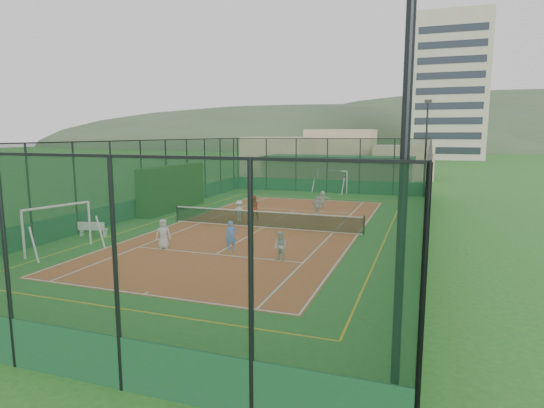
% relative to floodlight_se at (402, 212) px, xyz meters
% --- Properties ---
extents(ground, '(300.00, 300.00, 0.00)m').
position_rel_floodlight_se_xyz_m(ground, '(-8.60, 16.60, -4.12)').
color(ground, '#225F20').
rests_on(ground, ground).
extents(court_slab, '(11.17, 23.97, 0.01)m').
position_rel_floodlight_se_xyz_m(court_slab, '(-8.60, 16.60, -4.12)').
color(court_slab, '#B04427').
rests_on(court_slab, ground).
extents(tennis_net, '(11.67, 0.12, 1.06)m').
position_rel_floodlight_se_xyz_m(tennis_net, '(-8.60, 16.60, -3.59)').
color(tennis_net, black).
rests_on(tennis_net, ground).
extents(perimeter_fence, '(18.12, 34.12, 5.00)m').
position_rel_floodlight_se_xyz_m(perimeter_fence, '(-8.60, 16.60, -1.62)').
color(perimeter_fence, '#10321C').
rests_on(perimeter_fence, ground).
extents(floodlight_se, '(0.60, 0.26, 8.25)m').
position_rel_floodlight_se_xyz_m(floodlight_se, '(0.00, 0.00, 0.00)').
color(floodlight_se, black).
rests_on(floodlight_se, ground).
extents(floodlight_ne, '(0.60, 0.26, 8.25)m').
position_rel_floodlight_se_xyz_m(floodlight_ne, '(0.00, 33.20, 0.00)').
color(floodlight_ne, black).
rests_on(floodlight_ne, ground).
extents(clubhouse, '(15.20, 7.20, 3.15)m').
position_rel_floodlight_se_xyz_m(clubhouse, '(-8.60, 38.60, -2.55)').
color(clubhouse, tan).
rests_on(clubhouse, ground).
extents(apartment_tower, '(15.00, 12.00, 30.00)m').
position_rel_floodlight_se_xyz_m(apartment_tower, '(3.40, 98.60, 10.88)').
color(apartment_tower, beige).
rests_on(apartment_tower, ground).
extents(distant_hills, '(200.00, 60.00, 24.00)m').
position_rel_floodlight_se_xyz_m(distant_hills, '(-8.60, 166.60, -4.12)').
color(distant_hills, '#384C33').
rests_on(distant_hills, ground).
extents(hedge_left, '(1.09, 7.30, 3.19)m').
position_rel_floodlight_se_xyz_m(hedge_left, '(-16.90, 20.26, -2.53)').
color(hedge_left, black).
rests_on(hedge_left, ground).
extents(white_bench, '(1.54, 0.72, 0.84)m').
position_rel_floodlight_se_xyz_m(white_bench, '(-16.40, 11.41, -3.71)').
color(white_bench, white).
rests_on(white_bench, ground).
extents(futsal_goal_near, '(3.45, 1.83, 2.14)m').
position_rel_floodlight_se_xyz_m(futsal_goal_near, '(-15.73, 8.35, -3.05)').
color(futsal_goal_near, white).
rests_on(futsal_goal_near, ground).
extents(futsal_goal_far, '(3.27, 1.69, 2.03)m').
position_rel_floodlight_se_xyz_m(futsal_goal_far, '(-8.18, 33.86, -3.11)').
color(futsal_goal_far, white).
rests_on(futsal_goal_far, ground).
extents(child_near_left, '(0.83, 0.75, 1.43)m').
position_rel_floodlight_se_xyz_m(child_near_left, '(-11.40, 10.35, -3.40)').
color(child_near_left, silver).
rests_on(child_near_left, court_slab).
extents(child_near_mid, '(0.62, 0.56, 1.42)m').
position_rel_floodlight_se_xyz_m(child_near_mid, '(-8.18, 11.02, -3.40)').
color(child_near_mid, '#5480F0').
rests_on(child_near_mid, court_slab).
extents(child_near_right, '(0.77, 0.71, 1.28)m').
position_rel_floodlight_se_xyz_m(child_near_right, '(-5.49, 10.19, -3.47)').
color(child_near_right, silver).
rests_on(child_near_right, court_slab).
extents(child_far_left, '(0.92, 0.62, 1.32)m').
position_rel_floodlight_se_xyz_m(child_far_left, '(-10.68, 17.80, -3.45)').
color(child_far_left, white).
rests_on(child_far_left, court_slab).
extents(child_far_right, '(0.83, 0.43, 1.36)m').
position_rel_floodlight_se_xyz_m(child_far_right, '(-6.49, 21.04, -3.44)').
color(child_far_right, silver).
rests_on(child_far_right, court_slab).
extents(child_far_back, '(1.25, 0.82, 1.29)m').
position_rel_floodlight_se_xyz_m(child_far_back, '(-6.90, 24.48, -3.47)').
color(child_far_back, white).
rests_on(child_far_back, court_slab).
extents(coach, '(0.96, 0.92, 1.56)m').
position_rel_floodlight_se_xyz_m(coach, '(-10.06, 18.64, -3.34)').
color(coach, red).
rests_on(coach, court_slab).
extents(tennis_balls, '(5.62, 1.48, 0.07)m').
position_rel_floodlight_se_xyz_m(tennis_balls, '(-8.61, 17.84, -4.08)').
color(tennis_balls, '#CCE033').
rests_on(tennis_balls, court_slab).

